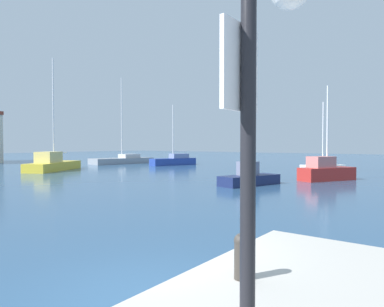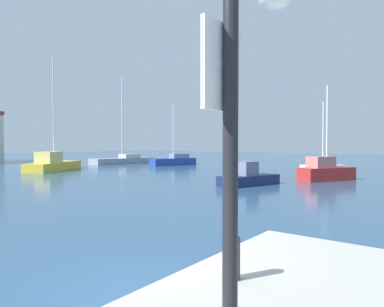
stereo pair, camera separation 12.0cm
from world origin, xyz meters
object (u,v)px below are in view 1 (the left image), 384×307
mooring_bollard (241,254)px  sailboat_yellow_inner_mooring (53,164)px  sailboat_grey_far_left (123,160)px  sailboat_red_behind_lamppost (326,171)px  sailboat_white_outer_mooring (323,167)px  sailboat_blue_center_channel (174,160)px  motorboat_navy_distant_north (249,178)px

mooring_bollard → sailboat_yellow_inner_mooring: 33.75m
sailboat_grey_far_left → sailboat_red_behind_lamppost: 29.20m
sailboat_white_outer_mooring → sailboat_blue_center_channel: sailboat_blue_center_channel is taller
motorboat_navy_distant_north → sailboat_grey_far_left: sailboat_grey_far_left is taller
mooring_bollard → sailboat_blue_center_channel: bearing=41.4°
sailboat_grey_far_left → mooring_bollard: bearing=-129.6°
sailboat_white_outer_mooring → sailboat_yellow_inner_mooring: bearing=122.2°
sailboat_blue_center_channel → sailboat_yellow_inner_mooring: 14.76m
mooring_bollard → sailboat_grey_far_left: bearing=50.4°
mooring_bollard → sailboat_red_behind_lamppost: bearing=13.7°
mooring_bollard → sailboat_white_outer_mooring: size_ratio=0.09×
motorboat_navy_distant_north → sailboat_blue_center_channel: bearing=53.0°
sailboat_white_outer_mooring → sailboat_red_behind_lamppost: sailboat_red_behind_lamppost is taller
sailboat_red_behind_lamppost → sailboat_blue_center_channel: bearing=70.4°
mooring_bollard → sailboat_white_outer_mooring: (29.40, 7.75, -0.71)m
sailboat_white_outer_mooring → mooring_bollard: bearing=-165.2°
sailboat_blue_center_channel → sailboat_white_outer_mooring: bearing=-90.7°
sailboat_blue_center_channel → sailboat_yellow_inner_mooring: size_ratio=0.67×
sailboat_white_outer_mooring → motorboat_navy_distant_north: bearing=176.6°
sailboat_blue_center_channel → sailboat_grey_far_left: sailboat_grey_far_left is taller
sailboat_grey_far_left → sailboat_red_behind_lamppost: bearing=-101.6°
sailboat_blue_center_channel → sailboat_red_behind_lamppost: size_ratio=1.09×
motorboat_navy_distant_north → sailboat_grey_far_left: bearing=65.2°
mooring_bollard → motorboat_navy_distant_north: (16.32, 8.52, -0.79)m
sailboat_blue_center_channel → sailboat_red_behind_lamppost: sailboat_blue_center_channel is taller
motorboat_navy_distant_north → sailboat_red_behind_lamppost: size_ratio=0.67×
motorboat_navy_distant_north → sailboat_yellow_inner_mooring: 21.54m
sailboat_blue_center_channel → motorboat_navy_distant_north: 22.06m
motorboat_navy_distant_north → sailboat_grey_far_left: size_ratio=0.40×
sailboat_white_outer_mooring → sailboat_grey_far_left: sailboat_grey_far_left is taller
sailboat_white_outer_mooring → sailboat_blue_center_channel: 18.38m
sailboat_yellow_inner_mooring → sailboat_grey_far_left: 13.33m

